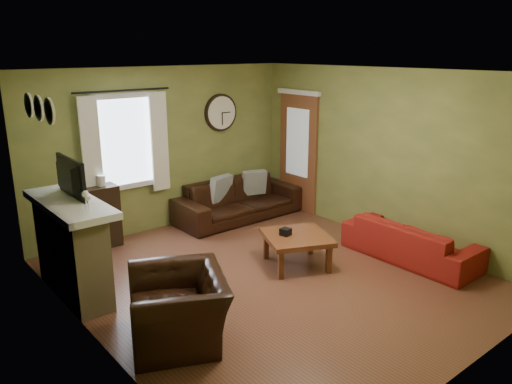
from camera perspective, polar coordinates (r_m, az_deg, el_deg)
floor at (r=6.56m, az=1.57°, el=-9.76°), size 4.60×5.20×0.00m
ceiling at (r=5.91m, az=1.76°, el=13.55°), size 4.60×5.20×0.00m
wall_left at (r=4.97m, az=-18.79°, el=-3.11°), size 0.00×5.20×2.60m
wall_right at (r=7.78m, az=14.58°, el=4.00°), size 0.00×5.20×2.60m
wall_back at (r=8.20m, az=-10.40°, el=4.86°), size 4.60×0.00×2.60m
wall_front at (r=4.58m, az=23.64°, el=-5.28°), size 4.60×0.00×2.60m
fireplace at (r=6.31m, az=-20.29°, el=-6.44°), size 0.40×1.40×1.10m
firebox at (r=6.47m, az=-18.48°, el=-8.13°), size 0.04×0.60×0.55m
mantel at (r=6.13m, az=-20.56°, el=-1.27°), size 0.58×1.60×0.08m
tv at (r=6.22m, az=-21.04°, el=0.97°), size 0.08×0.60×0.35m
tv_screen at (r=6.23m, az=-20.40°, el=1.60°), size 0.02×0.62×0.36m
medallion_left at (r=5.52m, az=-22.53°, el=8.52°), size 0.28×0.28×0.03m
medallion_mid at (r=5.85m, az=-23.58°, el=8.78°), size 0.28×0.28×0.03m
medallion_right at (r=6.19m, az=-24.52°, el=9.00°), size 0.28×0.28×0.03m
window_pane at (r=7.83m, az=-14.88°, el=5.56°), size 1.00×0.02×1.30m
curtain_rod at (r=7.65m, az=-14.98°, el=11.14°), size 0.03×0.03×1.50m
curtain_left at (r=7.55m, az=-18.32°, el=4.50°), size 0.28×0.04×1.55m
curtain_right at (r=8.00m, az=-10.97°, el=5.65°), size 0.28×0.04×1.55m
wall_clock at (r=8.66m, az=-3.98°, el=9.03°), size 0.64×0.06×0.64m
door at (r=8.99m, az=4.83°, el=4.43°), size 0.05×0.90×2.10m
bookshelf at (r=7.70m, az=-18.25°, el=-2.89°), size 0.78×0.33×0.93m
book at (r=7.73m, az=-18.85°, el=0.98°), size 0.23×0.25×0.02m
sofa_brown at (r=8.66m, az=-1.96°, el=-0.88°), size 2.27×0.89×0.66m
pillow_left at (r=8.92m, az=-0.22°, el=1.10°), size 0.45×0.25×0.43m
pillow_right at (r=8.57m, az=-4.05°, el=0.41°), size 0.45×0.22×0.44m
sofa_red at (r=7.32m, az=17.24°, el=-5.34°), size 0.74×1.90×0.55m
armchair at (r=5.22m, az=-8.86°, el=-12.94°), size 1.30×1.36×0.70m
coffee_table at (r=6.84m, az=4.64°, el=-6.65°), size 1.10×1.10×0.44m
tissue_box at (r=6.76m, az=3.39°, el=-5.30°), size 0.15×0.15×0.10m
wine_glass_a at (r=5.60m, az=-18.62°, el=-1.28°), size 0.06×0.06×0.18m
wine_glass_b at (r=5.66m, az=-18.87°, el=-0.95°), size 0.08×0.08×0.22m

